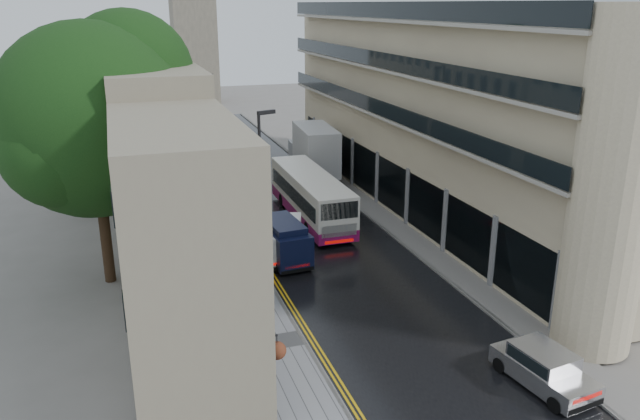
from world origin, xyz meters
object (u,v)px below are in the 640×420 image
white_lorry (304,159)px  tree_near (96,154)px  white_van (265,252)px  pedestrian (233,272)px  navy_van (277,252)px  cream_bus (308,213)px  lamp_post_far (204,132)px  lamp_post_near (261,198)px  tree_far (104,122)px  silver_hatchback (557,393)px

white_lorry → tree_near: bearing=-132.7°
white_van → pedestrian: size_ratio=2.72×
tree_near → navy_van: size_ratio=2.81×
cream_bus → lamp_post_far: lamp_post_far is taller
lamp_post_far → lamp_post_near: bearing=-82.6°
white_lorry → lamp_post_near: lamp_post_near is taller
white_lorry → cream_bus: bearing=-101.0°
tree_far → navy_van: tree_far is taller
cream_bus → navy_van: size_ratio=2.32×
tree_far → pedestrian: (5.75, -16.11, -5.26)m
silver_hatchback → white_lorry: bearing=82.4°
tree_far → cream_bus: 16.04m
tree_far → pedestrian: size_ratio=7.35×
white_van → white_lorry: bearing=83.5°
cream_bus → white_van: cream_bus is taller
white_van → tree_near: bearing=-169.8°
white_van → pedestrian: white_van is taller
silver_hatchback → navy_van: bearing=105.4°
tree_near → white_van: size_ratio=3.01×
cream_bus → pedestrian: bearing=-133.8°
tree_far → lamp_post_near: (7.50, -15.39, -1.68)m
white_lorry → lamp_post_near: (-7.19, -16.13, 2.22)m
tree_far → navy_van: size_ratio=2.52×
tree_near → navy_van: tree_near is taller
white_lorry → white_van: size_ratio=1.91×
pedestrian → lamp_post_near: bearing=-150.2°
tree_near → white_lorry: (14.99, 13.74, -4.61)m
tree_near → navy_van: bearing=-12.1°
navy_van → pedestrian: (-2.64, -1.24, -0.31)m
tree_far → lamp_post_far: bearing=21.9°
tree_near → white_lorry: size_ratio=1.58×
white_van → navy_van: size_ratio=0.93×
tree_near → silver_hatchback: (15.15, -16.88, -6.15)m
navy_van → lamp_post_near: (-0.89, -0.52, 3.27)m
cream_bus → navy_van: 5.86m
navy_van → lamp_post_near: size_ratio=0.56×
white_lorry → pedestrian: (-8.94, -16.85, -1.36)m
white_lorry → navy_van: size_ratio=1.78×
tree_near → silver_hatchback: size_ratio=3.34×
lamp_post_near → silver_hatchback: bearing=-81.8°
navy_van → cream_bus: bearing=51.5°
pedestrian → lamp_post_near: size_ratio=0.19×
white_van → navy_van: 0.90m
tree_near → tree_far: (0.30, 13.00, -0.72)m
white_van → lamp_post_near: (-0.40, -1.25, 3.49)m
silver_hatchback → navy_van: navy_van is taller
white_lorry → pedestrian: size_ratio=5.20×
pedestrian → lamp_post_near: lamp_post_near is taller
pedestrian → lamp_post_far: lamp_post_far is taller
tree_far → white_lorry: 15.21m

